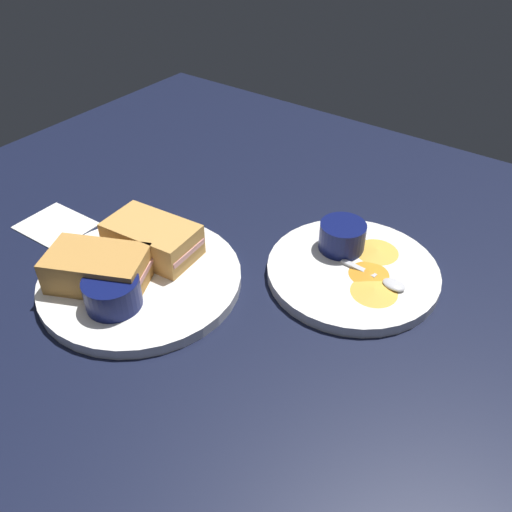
# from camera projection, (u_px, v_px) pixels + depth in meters

# --- Properties ---
(ground_plane) EXTENTS (1.10, 1.10, 0.03)m
(ground_plane) POSITION_uv_depth(u_px,v_px,m) (205.00, 255.00, 0.82)
(ground_plane) COLOR black
(plate_sandwich_main) EXTENTS (0.28, 0.28, 0.02)m
(plate_sandwich_main) POSITION_uv_depth(u_px,v_px,m) (141.00, 279.00, 0.74)
(plate_sandwich_main) COLOR white
(plate_sandwich_main) RESTS_ON ground_plane
(sandwich_half_near) EXTENTS (0.14, 0.09, 0.05)m
(sandwich_half_near) POSITION_uv_depth(u_px,v_px,m) (152.00, 239.00, 0.76)
(sandwich_half_near) COLOR tan
(sandwich_half_near) RESTS_ON plate_sandwich_main
(sandwich_half_far) EXTENTS (0.15, 0.12, 0.05)m
(sandwich_half_far) POSITION_uv_depth(u_px,v_px,m) (98.00, 269.00, 0.71)
(sandwich_half_far) COLOR #C68C42
(sandwich_half_far) RESTS_ON plate_sandwich_main
(ramekin_dark_sauce) EXTENTS (0.07, 0.07, 0.04)m
(ramekin_dark_sauce) POSITION_uv_depth(u_px,v_px,m) (112.00, 291.00, 0.68)
(ramekin_dark_sauce) COLOR #0C144C
(ramekin_dark_sauce) RESTS_ON plate_sandwich_main
(spoon_by_dark_ramekin) EXTENTS (0.06, 0.10, 0.01)m
(spoon_by_dark_ramekin) POSITION_uv_depth(u_px,v_px,m) (130.00, 274.00, 0.73)
(spoon_by_dark_ramekin) COLOR silver
(spoon_by_dark_ramekin) RESTS_ON plate_sandwich_main
(plate_chips_companion) EXTENTS (0.24, 0.24, 0.02)m
(plate_chips_companion) POSITION_uv_depth(u_px,v_px,m) (352.00, 272.00, 0.76)
(plate_chips_companion) COLOR white
(plate_chips_companion) RESTS_ON ground_plane
(ramekin_light_gravy) EXTENTS (0.07, 0.07, 0.04)m
(ramekin_light_gravy) POSITION_uv_depth(u_px,v_px,m) (342.00, 235.00, 0.77)
(ramekin_light_gravy) COLOR #0C144C
(ramekin_light_gravy) RESTS_ON plate_chips_companion
(spoon_by_gravy_ramekin) EXTENTS (0.10, 0.02, 0.01)m
(spoon_by_gravy_ramekin) POSITION_uv_depth(u_px,v_px,m) (385.00, 281.00, 0.72)
(spoon_by_gravy_ramekin) COLOR silver
(spoon_by_gravy_ramekin) RESTS_ON plate_chips_companion
(plantain_chip_scatter) EXTENTS (0.11, 0.16, 0.01)m
(plantain_chip_scatter) POSITION_uv_depth(u_px,v_px,m) (374.00, 270.00, 0.74)
(plantain_chip_scatter) COLOR gold
(plantain_chip_scatter) RESTS_ON plate_chips_companion
(paper_napkin_folded) EXTENTS (0.11, 0.09, 0.00)m
(paper_napkin_folded) POSITION_uv_depth(u_px,v_px,m) (56.00, 225.00, 0.86)
(paper_napkin_folded) COLOR white
(paper_napkin_folded) RESTS_ON ground_plane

